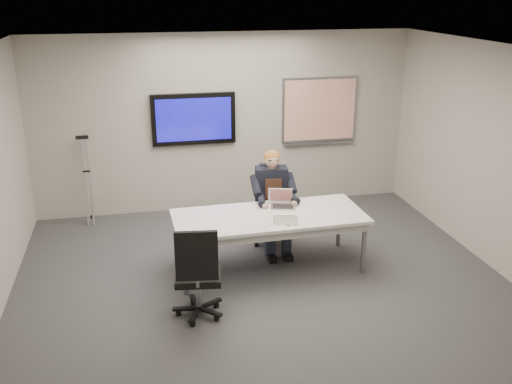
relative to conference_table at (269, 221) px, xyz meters
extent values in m
cube|color=#39393C|center=(-0.16, -0.69, -0.66)|extent=(6.00, 6.00, 0.02)
cube|color=silver|center=(-0.16, -0.69, 2.14)|extent=(6.00, 6.00, 0.02)
cube|color=#A9A399|center=(-0.16, 2.31, 0.74)|extent=(6.00, 0.02, 2.80)
cube|color=#A9A399|center=(-0.16, -3.69, 0.74)|extent=(6.00, 0.02, 2.80)
cube|color=#A9A399|center=(2.84, -0.69, 0.74)|extent=(0.02, 6.00, 2.80)
cube|color=silver|center=(0.00, 0.00, 0.06)|extent=(2.42, 1.06, 0.04)
cube|color=beige|center=(0.00, 0.00, -0.02)|extent=(2.32, 0.96, 0.10)
cylinder|color=gray|center=(-1.11, -0.45, -0.31)|extent=(0.06, 0.06, 0.70)
cylinder|color=gray|center=(1.13, -0.39, -0.31)|extent=(0.06, 0.06, 0.70)
cylinder|color=gray|center=(-1.13, 0.39, -0.31)|extent=(0.06, 0.06, 0.70)
cylinder|color=gray|center=(1.11, 0.45, -0.31)|extent=(0.06, 0.06, 0.70)
cube|color=black|center=(-0.66, 2.26, 0.84)|extent=(1.30, 0.08, 0.80)
cube|color=#0F0C87|center=(-0.66, 2.21, 0.84)|extent=(1.16, 0.01, 0.66)
cube|color=gray|center=(1.39, 2.28, 0.89)|extent=(1.25, 0.04, 1.05)
cube|color=white|center=(1.39, 2.26, 0.89)|extent=(1.18, 0.01, 0.98)
cube|color=gray|center=(1.39, 2.25, 0.34)|extent=(1.18, 0.05, 0.04)
cylinder|color=gray|center=(0.20, 0.73, -0.38)|extent=(0.06, 0.06, 0.35)
cube|color=black|center=(0.20, 0.73, -0.20)|extent=(0.59, 0.59, 0.07)
cube|color=black|center=(0.28, 0.93, 0.12)|extent=(0.40, 0.20, 0.51)
cylinder|color=gray|center=(-1.01, -0.92, -0.36)|extent=(0.06, 0.06, 0.38)
cube|color=black|center=(-1.01, -0.92, -0.17)|extent=(0.55, 0.55, 0.07)
cube|color=black|center=(-1.04, -1.15, 0.18)|extent=(0.45, 0.11, 0.55)
cube|color=black|center=(0.20, 0.70, 0.19)|extent=(0.45, 0.29, 0.59)
cube|color=#3A2217|center=(0.20, 0.57, 0.22)|extent=(0.22, 0.05, 0.28)
sphere|color=tan|center=(0.20, 0.67, 0.60)|extent=(0.21, 0.21, 0.21)
ellipsoid|color=brown|center=(0.20, 0.68, 0.63)|extent=(0.22, 0.22, 0.19)
cube|color=#BABABD|center=(0.24, 0.21, 0.09)|extent=(0.37, 0.30, 0.02)
cube|color=black|center=(0.24, 0.20, 0.10)|extent=(0.30, 0.22, 0.00)
cube|color=#BABABD|center=(0.24, 0.35, 0.20)|extent=(0.33, 0.16, 0.21)
cube|color=red|center=(0.24, 0.34, 0.21)|extent=(0.28, 0.13, 0.17)
cylinder|color=black|center=(0.14, -0.32, 0.09)|extent=(0.02, 0.16, 0.01)
camera|label=1|loc=(-1.57, -6.43, 2.80)|focal=40.00mm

